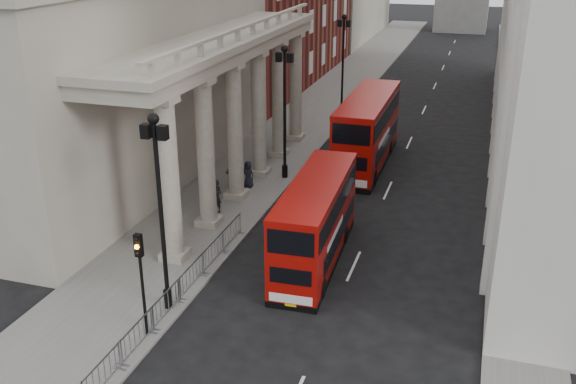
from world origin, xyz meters
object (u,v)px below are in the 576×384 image
at_px(lamp_post_south, 160,201).
at_px(bus_near, 316,220).
at_px(pedestrian_b, 231,174).
at_px(bus_far, 367,130).
at_px(pedestrian_a, 217,196).
at_px(lamp_post_north, 343,58).
at_px(traffic_light, 140,266).
at_px(lamp_post_mid, 285,104).
at_px(pedestrian_c, 248,174).

distance_m(lamp_post_south, bus_near, 8.14).
relative_size(bus_near, pedestrian_b, 5.86).
height_order(bus_far, pedestrian_a, bus_far).
height_order(lamp_post_north, pedestrian_b, lamp_post_north).
bearing_deg(traffic_light, lamp_post_south, 92.84).
distance_m(lamp_post_north, traffic_light, 34.07).
distance_m(lamp_post_mid, pedestrian_b, 5.39).
height_order(lamp_post_mid, pedestrian_b, lamp_post_mid).
xyz_separation_m(lamp_post_north, bus_far, (4.41, -11.73, -2.46)).
relative_size(lamp_post_mid, pedestrian_c, 4.97).
bearing_deg(lamp_post_north, bus_near, -79.75).
relative_size(lamp_post_mid, lamp_post_north, 1.00).
bearing_deg(pedestrian_b, lamp_post_mid, -136.41).
height_order(lamp_post_south, bus_far, lamp_post_south).
relative_size(lamp_post_south, pedestrian_b, 5.20).
bearing_deg(lamp_post_mid, traffic_light, -89.68).
distance_m(lamp_post_south, lamp_post_mid, 16.00).
xyz_separation_m(pedestrian_a, pedestrian_b, (-0.71, 3.88, -0.15)).
bearing_deg(lamp_post_south, pedestrian_b, 101.08).
bearing_deg(lamp_post_north, lamp_post_mid, -90.00).
relative_size(pedestrian_b, pedestrian_c, 0.96).
xyz_separation_m(lamp_post_south, lamp_post_mid, (0.00, 16.00, 0.00)).
height_order(bus_near, bus_far, bus_far).
bearing_deg(lamp_post_south, lamp_post_north, 90.00).
relative_size(traffic_light, pedestrian_a, 2.27).
height_order(pedestrian_b, pedestrian_c, pedestrian_c).
distance_m(lamp_post_north, pedestrian_b, 19.08).
bearing_deg(pedestrian_b, bus_near, 134.98).
bearing_deg(bus_far, lamp_post_mid, -136.08).
height_order(bus_far, pedestrian_c, bus_far).
height_order(lamp_post_north, pedestrian_a, lamp_post_north).
bearing_deg(lamp_post_north, pedestrian_b, -98.17).
relative_size(pedestrian_a, pedestrian_b, 1.18).
bearing_deg(pedestrian_b, lamp_post_south, 101.71).
bearing_deg(bus_near, pedestrian_c, 126.99).
bearing_deg(traffic_light, pedestrian_a, 99.93).
distance_m(traffic_light, pedestrian_b, 15.94).
relative_size(lamp_post_north, pedestrian_b, 5.20).
relative_size(lamp_post_south, traffic_light, 1.93).
bearing_deg(traffic_light, bus_near, 60.19).
relative_size(lamp_post_mid, pedestrian_b, 5.20).
relative_size(lamp_post_south, bus_near, 0.89).
bearing_deg(lamp_post_mid, lamp_post_north, 90.00).
bearing_deg(bus_near, traffic_light, -122.22).
height_order(lamp_post_mid, lamp_post_north, same).
xyz_separation_m(lamp_post_south, lamp_post_north, (0.00, 32.00, 0.00)).
relative_size(bus_near, bus_far, 0.86).
bearing_deg(bus_near, lamp_post_north, 97.84).
distance_m(bus_near, pedestrian_a, 7.64).
height_order(pedestrian_a, pedestrian_c, pedestrian_a).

